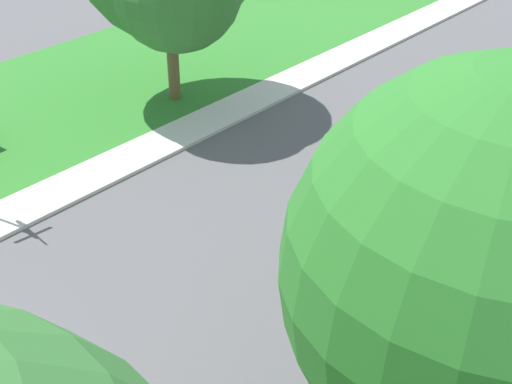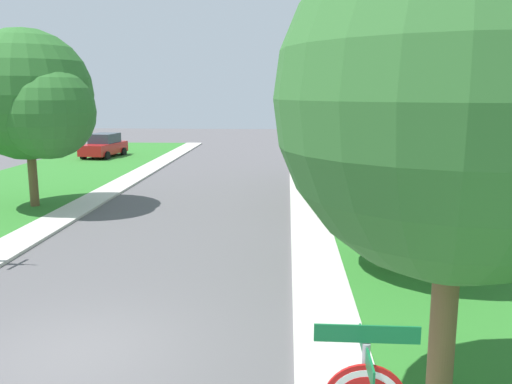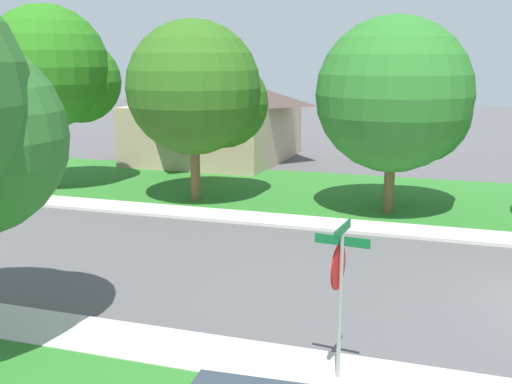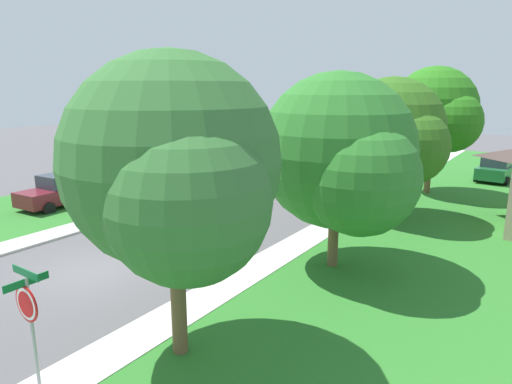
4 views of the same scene
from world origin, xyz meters
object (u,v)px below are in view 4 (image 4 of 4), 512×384
at_px(car_red_driveway_right, 284,144).
at_px(tree_across_right, 343,157).
at_px(tree_sidewalk_near, 176,171).
at_px(tree_sidewalk_far, 188,117).
at_px(car_maroon_near_corner, 61,190).
at_px(car_green_across_road, 497,169).
at_px(tree_sidewalk_mid, 396,134).
at_px(tree_corner_large, 438,112).
at_px(stop_sign_near_corner, 29,311).
at_px(stop_sign_far_corner, 110,180).

distance_m(car_red_driveway_right, tree_across_right, 29.51).
distance_m(tree_sidewalk_near, tree_sidewalk_far, 18.94).
distance_m(tree_sidewalk_near, tree_across_right, 6.97).
distance_m(car_maroon_near_corner, car_red_driveway_right, 24.50).
xyz_separation_m(car_green_across_road, tree_across_right, (-2.66, -20.23, 3.12)).
relative_size(car_red_driveway_right, tree_sidewalk_mid, 0.67).
relative_size(tree_sidewalk_near, tree_corner_large, 0.94).
bearing_deg(tree_sidewalk_mid, tree_sidewalk_near, -91.50).
xyz_separation_m(car_red_driveway_right, tree_across_right, (16.52, -24.25, 3.12)).
bearing_deg(car_red_driveway_right, car_green_across_road, -11.86).
xyz_separation_m(stop_sign_near_corner, car_maroon_near_corner, (-13.36, 9.19, -1.01)).
xyz_separation_m(stop_sign_far_corner, car_green_across_road, (14.58, 20.31, -1.01)).
height_order(tree_sidewalk_mid, tree_sidewalk_near, tree_sidewalk_near).
bearing_deg(tree_across_right, car_green_across_road, 82.52).
xyz_separation_m(tree_sidewalk_near, tree_corner_large, (0.74, 20.55, 0.35)).
height_order(car_green_across_road, tree_sidewalk_far, tree_sidewalk_far).
xyz_separation_m(stop_sign_far_corner, tree_corner_large, (11.86, 13.72, 2.97)).
xyz_separation_m(stop_sign_far_corner, tree_across_right, (11.93, 0.08, 2.11)).
bearing_deg(tree_corner_large, tree_across_right, -89.73).
bearing_deg(tree_sidewalk_mid, tree_sidewalk_far, 179.52).
bearing_deg(stop_sign_near_corner, tree_corner_large, 83.88).
relative_size(stop_sign_near_corner, tree_across_right, 0.41).
distance_m(car_maroon_near_corner, tree_sidewalk_far, 8.65).
bearing_deg(stop_sign_near_corner, car_green_across_road, 80.07).
bearing_deg(car_maroon_near_corner, tree_sidewalk_mid, 25.47).
relative_size(stop_sign_near_corner, car_maroon_near_corner, 0.63).
bearing_deg(stop_sign_far_corner, tree_sidewalk_near, -31.53).
relative_size(tree_sidewalk_far, tree_corner_large, 0.97).
distance_m(car_green_across_road, car_red_driveway_right, 19.59).
xyz_separation_m(car_green_across_road, car_red_driveway_right, (-19.18, 4.03, 0.00)).
distance_m(car_maroon_near_corner, tree_corner_large, 21.42).
distance_m(stop_sign_far_corner, tree_sidewalk_far, 7.89).
bearing_deg(tree_sidewalk_far, stop_sign_far_corner, -78.58).
height_order(stop_sign_near_corner, tree_across_right, tree_across_right).
bearing_deg(car_green_across_road, car_maroon_near_corner, -132.19).
bearing_deg(car_maroon_near_corner, tree_sidewalk_near, -23.84).
relative_size(car_red_driveway_right, tree_sidewalk_near, 0.64).
bearing_deg(tree_sidewalk_far, car_red_driveway_right, 100.37).
bearing_deg(car_green_across_road, tree_across_right, -97.48).
bearing_deg(tree_across_right, tree_corner_large, 90.27).
relative_size(stop_sign_far_corner, tree_sidewalk_far, 0.38).
bearing_deg(tree_sidewalk_far, car_maroon_near_corner, -108.41).
bearing_deg(car_red_driveway_right, tree_corner_large, -32.82).
relative_size(stop_sign_near_corner, car_green_across_road, 0.62).
xyz_separation_m(car_maroon_near_corner, tree_across_right, (15.89, 0.24, 3.12)).
distance_m(tree_sidewalk_mid, tree_across_right, 7.14).
height_order(car_red_driveway_right, tree_sidewalk_near, tree_sidewalk_near).
distance_m(stop_sign_near_corner, tree_sidewalk_far, 20.06).
height_order(stop_sign_near_corner, car_red_driveway_right, stop_sign_near_corner).
xyz_separation_m(stop_sign_far_corner, tree_sidewalk_mid, (11.49, 7.21, 2.26)).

